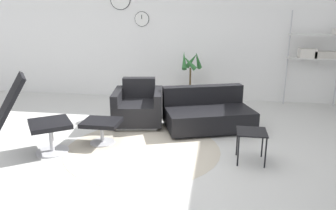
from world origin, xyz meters
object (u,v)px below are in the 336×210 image
Objects in this scene: side_table at (252,135)px; potted_plant at (190,86)px; couch_low at (207,114)px; shelf_unit at (318,50)px; ottoman at (102,126)px; armchair_red at (138,108)px; lounge_chair at (18,106)px.

potted_plant is at bearing 111.51° from side_table.
couch_low is at bearing -73.45° from potted_plant.
shelf_unit is at bearing 5.34° from potted_plant.
ottoman is 0.28× the size of shelf_unit.
potted_plant reaches higher than armchair_red.
couch_low reaches higher than ottoman.
lounge_chair is at bearing -144.36° from shelf_unit.
armchair_red is 0.60× the size of couch_low.
side_table is at bearing 60.48° from lounge_chair.
couch_low is 3.85× the size of side_table.
side_table is 3.28m from shelf_unit.
couch_low reaches higher than side_table.
armchair_red is at bearing -153.93° from shelf_unit.
ottoman is 1.28× the size of side_table.
potted_plant is at bearing 110.53° from lounge_chair.
side_table is (2.96, 0.34, -0.35)m from lounge_chair.
shelf_unit is at bearing 35.56° from ottoman.
lounge_chair is 3.53m from potted_plant.
potted_plant is at bearing -128.99° from armchair_red.
potted_plant is 0.60× the size of shelf_unit.
armchair_red reaches higher than side_table.
ottoman is 0.56× the size of armchair_red.
ottoman is at bearing -115.07° from potted_plant.
ottoman is at bearing 62.46° from armchair_red.
armchair_red is 3.72m from shelf_unit.
lounge_chair is at bearing 43.99° from armchair_red.
ottoman is 1.75m from couch_low.
couch_low is (1.18, -0.04, -0.04)m from armchair_red.
armchair_red is 2.30× the size of side_table.
lounge_chair is 2.88× the size of side_table.
lounge_chair reaches higher than couch_low.
lounge_chair is 1.25× the size of armchair_red.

